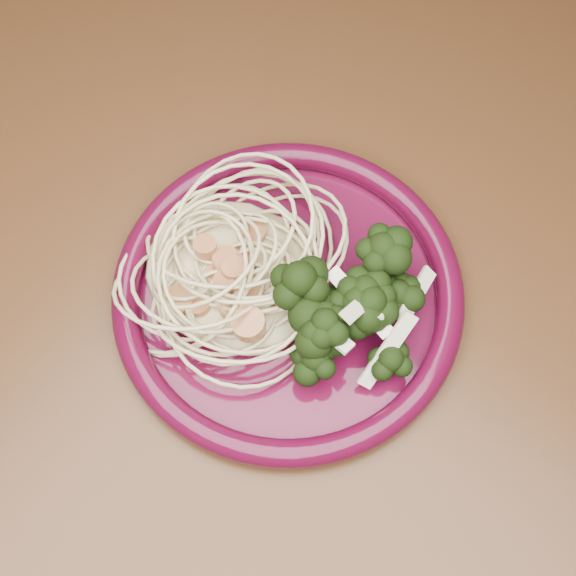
{
  "coord_description": "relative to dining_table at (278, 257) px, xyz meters",
  "views": [
    {
      "loc": [
        0.21,
        -0.26,
        1.33
      ],
      "look_at": [
        0.06,
        -0.06,
        0.77
      ],
      "focal_mm": 50.0,
      "sensor_mm": 36.0,
      "label": 1
    }
  ],
  "objects": [
    {
      "name": "onion_garnish",
      "position": [
        0.11,
        -0.05,
        0.16
      ],
      "size": [
        0.09,
        0.11,
        0.06
      ],
      "primitive_type": null,
      "rotation": [
        0.0,
        0.0,
        0.3
      ],
      "color": "beige",
      "rests_on": "broccoli_pile"
    },
    {
      "name": "dinner_plate",
      "position": [
        0.06,
        -0.06,
        0.11
      ],
      "size": [
        0.34,
        0.34,
        0.02
      ],
      "rotation": [
        0.0,
        0.0,
        0.3
      ],
      "color": "#440820",
      "rests_on": "dining_table"
    },
    {
      "name": "scallop_cluster",
      "position": [
        0.02,
        -0.08,
        0.16
      ],
      "size": [
        0.15,
        0.15,
        0.04
      ],
      "primitive_type": null,
      "rotation": [
        0.0,
        0.0,
        0.3
      ],
      "color": "#BA7445",
      "rests_on": "spaghetti_pile"
    },
    {
      "name": "dining_table",
      "position": [
        0.0,
        0.0,
        0.0
      ],
      "size": [
        1.2,
        0.8,
        0.75
      ],
      "color": "#472814",
      "rests_on": "ground"
    },
    {
      "name": "spaghetti_pile",
      "position": [
        0.02,
        -0.08,
        0.12
      ],
      "size": [
        0.18,
        0.16,
        0.03
      ],
      "primitive_type": "ellipsoid",
      "rotation": [
        0.0,
        0.0,
        0.3
      ],
      "color": "#CCC08C",
      "rests_on": "dinner_plate"
    },
    {
      "name": "broccoli_pile",
      "position": [
        0.11,
        -0.05,
        0.13
      ],
      "size": [
        0.13,
        0.17,
        0.05
      ],
      "primitive_type": "ellipsoid",
      "rotation": [
        0.0,
        0.0,
        0.3
      ],
      "color": "black",
      "rests_on": "dinner_plate"
    }
  ]
}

